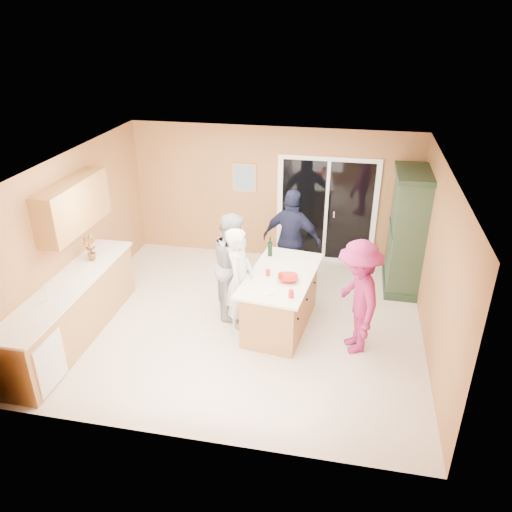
% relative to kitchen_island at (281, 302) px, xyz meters
% --- Properties ---
extents(floor, '(5.50, 5.50, 0.00)m').
position_rel_kitchen_island_xyz_m(floor, '(-0.55, -0.02, -0.43)').
color(floor, beige).
rests_on(floor, ground).
extents(ceiling, '(5.50, 5.00, 0.10)m').
position_rel_kitchen_island_xyz_m(ceiling, '(-0.55, -0.02, 2.17)').
color(ceiling, white).
rests_on(ceiling, wall_back).
extents(wall_back, '(5.50, 0.10, 2.60)m').
position_rel_kitchen_island_xyz_m(wall_back, '(-0.55, 2.48, 0.87)').
color(wall_back, tan).
rests_on(wall_back, ground).
extents(wall_front, '(5.50, 0.10, 2.60)m').
position_rel_kitchen_island_xyz_m(wall_front, '(-0.55, -2.52, 0.87)').
color(wall_front, tan).
rests_on(wall_front, ground).
extents(wall_left, '(0.10, 5.00, 2.60)m').
position_rel_kitchen_island_xyz_m(wall_left, '(-3.30, -0.02, 0.87)').
color(wall_left, tan).
rests_on(wall_left, ground).
extents(wall_right, '(0.10, 5.00, 2.60)m').
position_rel_kitchen_island_xyz_m(wall_right, '(2.20, -0.02, 0.87)').
color(wall_right, tan).
rests_on(wall_right, ground).
extents(left_cabinet_run, '(0.65, 3.05, 1.24)m').
position_rel_kitchen_island_xyz_m(left_cabinet_run, '(-3.00, -1.07, 0.03)').
color(left_cabinet_run, '#AD7A43').
rests_on(left_cabinet_run, floor).
extents(upper_cabinets, '(0.35, 1.60, 0.75)m').
position_rel_kitchen_island_xyz_m(upper_cabinets, '(-3.13, -0.22, 1.44)').
color(upper_cabinets, '#AD7A43').
rests_on(upper_cabinets, wall_left).
extents(sliding_door, '(1.90, 0.07, 2.10)m').
position_rel_kitchen_island_xyz_m(sliding_door, '(0.50, 2.44, 0.62)').
color(sliding_door, white).
rests_on(sliding_door, floor).
extents(framed_picture, '(0.46, 0.04, 0.56)m').
position_rel_kitchen_island_xyz_m(framed_picture, '(-1.10, 2.45, 1.17)').
color(framed_picture, tan).
rests_on(framed_picture, wall_back).
extents(kitchen_island, '(1.17, 1.86, 0.92)m').
position_rel_kitchen_island_xyz_m(kitchen_island, '(0.00, 0.00, 0.00)').
color(kitchen_island, '#AD7A43').
rests_on(kitchen_island, floor).
extents(green_hutch, '(0.62, 1.17, 2.15)m').
position_rel_kitchen_island_xyz_m(green_hutch, '(1.94, 1.66, 0.61)').
color(green_hutch, '#223725').
rests_on(green_hutch, floor).
extents(woman_white, '(0.45, 0.64, 1.70)m').
position_rel_kitchen_island_xyz_m(woman_white, '(-0.60, -0.19, 0.42)').
color(woman_white, white).
rests_on(woman_white, floor).
extents(woman_grey, '(0.81, 0.96, 1.73)m').
position_rel_kitchen_island_xyz_m(woman_grey, '(-0.80, 0.27, 0.43)').
color(woman_grey, '#A9A9AC').
rests_on(woman_grey, floor).
extents(woman_navy, '(1.14, 0.66, 1.83)m').
position_rel_kitchen_island_xyz_m(woman_navy, '(0.00, 1.25, 0.48)').
color(woman_navy, '#161732').
rests_on(woman_navy, floor).
extents(woman_magenta, '(0.94, 1.26, 1.73)m').
position_rel_kitchen_island_xyz_m(woman_magenta, '(1.14, -0.37, 0.43)').
color(woman_magenta, '#9A2164').
rests_on(woman_magenta, floor).
extents(serving_bowl, '(0.33, 0.33, 0.07)m').
position_rel_kitchen_island_xyz_m(serving_bowl, '(0.12, -0.18, 0.53)').
color(serving_bowl, red).
rests_on(serving_bowl, kitchen_island).
extents(tulip_vase, '(0.24, 0.17, 0.43)m').
position_rel_kitchen_island_xyz_m(tulip_vase, '(-3.00, -0.16, 0.72)').
color(tulip_vase, red).
rests_on(tulip_vase, left_cabinet_run).
extents(tumbler_near, '(0.07, 0.07, 0.10)m').
position_rel_kitchen_island_xyz_m(tumbler_near, '(-0.19, -0.08, 0.54)').
color(tumbler_near, red).
rests_on(tumbler_near, kitchen_island).
extents(tumbler_far, '(0.10, 0.10, 0.11)m').
position_rel_kitchen_island_xyz_m(tumbler_far, '(0.23, -0.64, 0.55)').
color(tumbler_far, red).
rests_on(tumbler_far, kitchen_island).
extents(wine_bottle, '(0.08, 0.08, 0.33)m').
position_rel_kitchen_island_xyz_m(wine_bottle, '(-0.27, 0.58, 0.62)').
color(wine_bottle, black).
rests_on(wine_bottle, kitchen_island).
extents(white_plate, '(0.32, 0.32, 0.02)m').
position_rel_kitchen_island_xyz_m(white_plate, '(-0.12, -0.55, 0.50)').
color(white_plate, white).
rests_on(white_plate, kitchen_island).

